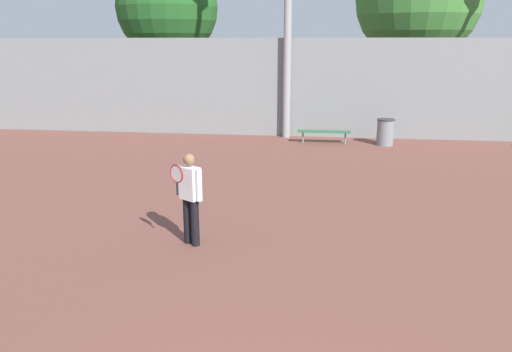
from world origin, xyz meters
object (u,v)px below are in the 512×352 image
(bench_courtside_near, at_px, (324,132))
(trash_bin, at_px, (385,132))
(tennis_player, at_px, (190,194))
(tree_green_tall, at_px, (167,8))

(bench_courtside_near, height_order, trash_bin, trash_bin)
(tennis_player, relative_size, bench_courtside_near, 0.88)
(bench_courtside_near, xyz_separation_m, tree_green_tall, (-7.73, 7.53, 4.59))
(tennis_player, relative_size, trash_bin, 1.81)
(tree_green_tall, bearing_deg, bench_courtside_near, -44.23)
(bench_courtside_near, relative_size, tree_green_tall, 0.24)
(tennis_player, height_order, trash_bin, tennis_player)
(bench_courtside_near, distance_m, tree_green_tall, 11.73)
(bench_courtside_near, height_order, tree_green_tall, tree_green_tall)
(trash_bin, xyz_separation_m, tree_green_tall, (-9.78, 7.58, 4.53))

